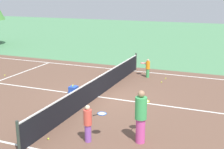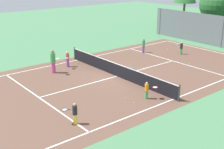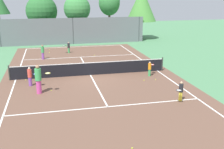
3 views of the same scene
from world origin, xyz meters
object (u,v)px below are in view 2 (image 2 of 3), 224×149
object	(u,v)px
player_2	(53,61)
tennis_ball_8	(135,103)
player_5	(147,90)
ball_crate	(131,70)
player_4	(68,59)
tennis_ball_2	(62,74)
tennis_ball_4	(178,47)
player_1	(143,46)
tennis_ball_5	(79,62)
tennis_ball_6	(125,98)
tennis_ball_3	(168,49)
player_0	(181,48)
tennis_ball_0	(189,63)
player_3	(74,113)
tennis_ball_1	(140,79)

from	to	relation	value
player_2	tennis_ball_8	size ratio (longest dim) A/B	27.92
player_5	ball_crate	distance (m)	5.06
player_2	player_4	xyz separation A→B (m)	(-0.61, 1.64, -0.26)
tennis_ball_2	tennis_ball_4	size ratio (longest dim) A/B	1.00
player_1	player_5	distance (m)	10.98
player_4	tennis_ball_5	size ratio (longest dim) A/B	19.93
tennis_ball_6	tennis_ball_3	bearing A→B (deg)	119.76
player_5	tennis_ball_2	world-z (taller)	player_5
player_0	player_1	distance (m)	3.55
player_0	ball_crate	bearing A→B (deg)	-81.92
player_1	tennis_ball_6	distance (m)	11.22
tennis_ball_3	tennis_ball_8	bearing A→B (deg)	-57.12
player_5	ball_crate	bearing A→B (deg)	149.21
player_2	tennis_ball_4	xyz separation A→B (m)	(0.78, 14.13, -0.92)
player_0	tennis_ball_0	distance (m)	3.11
ball_crate	tennis_ball_0	size ratio (longest dim) A/B	6.45
player_1	tennis_ball_6	size ratio (longest dim) A/B	21.04
player_5	tennis_ball_3	world-z (taller)	player_5
player_2	tennis_ball_4	world-z (taller)	player_2
tennis_ball_2	tennis_ball_8	size ratio (longest dim) A/B	1.00
player_0	player_3	size ratio (longest dim) A/B	0.99
tennis_ball_4	player_5	bearing A→B (deg)	-58.63
player_0	player_5	bearing A→B (deg)	-61.60
tennis_ball_0	tennis_ball_6	world-z (taller)	same
tennis_ball_3	tennis_ball_5	world-z (taller)	same
tennis_ball_1	player_0	bearing A→B (deg)	108.43
tennis_ball_5	player_0	bearing A→B (deg)	67.43
player_5	tennis_ball_0	distance (m)	8.64
tennis_ball_0	tennis_ball_6	xyz separation A→B (m)	(2.13, -9.17, 0.00)
player_4	tennis_ball_1	bearing A→B (deg)	22.64
tennis_ball_0	tennis_ball_6	size ratio (longest dim) A/B	1.00
player_5	player_1	bearing A→B (deg)	136.62
player_2	tennis_ball_3	size ratio (longest dim) A/B	27.92
player_2	player_0	bearing A→B (deg)	77.20
tennis_ball_4	tennis_ball_8	xyz separation A→B (m)	(7.40, -13.14, 0.00)
player_4	tennis_ball_8	size ratio (longest dim) A/B	19.93
player_1	tennis_ball_6	xyz separation A→B (m)	(7.17, -8.60, -0.68)
player_2	tennis_ball_1	xyz separation A→B (m)	(5.37, 4.13, -0.92)
tennis_ball_8	tennis_ball_1	bearing A→B (deg)	131.78
player_2	tennis_ball_8	bearing A→B (deg)	6.93
tennis_ball_5	tennis_ball_6	bearing A→B (deg)	-13.24
player_1	player_2	world-z (taller)	player_2
player_3	tennis_ball_6	size ratio (longest dim) A/B	18.03
player_3	tennis_ball_5	distance (m)	11.00
player_1	player_4	world-z (taller)	player_1
player_3	tennis_ball_0	size ratio (longest dim) A/B	18.03
tennis_ball_1	tennis_ball_5	world-z (taller)	same
player_0	tennis_ball_1	xyz separation A→B (m)	(2.64, -7.91, -0.58)
tennis_ball_1	tennis_ball_8	xyz separation A→B (m)	(2.80, -3.14, 0.00)
player_1	tennis_ball_1	bearing A→B (deg)	-46.41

